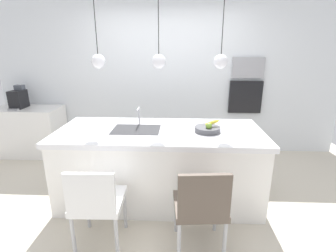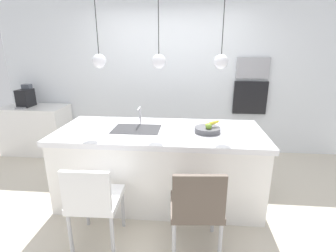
% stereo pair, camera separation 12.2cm
% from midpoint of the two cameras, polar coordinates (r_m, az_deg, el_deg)
% --- Properties ---
extents(floor, '(6.60, 6.60, 0.00)m').
position_cam_midpoint_polar(floor, '(3.38, -0.68, -15.55)').
color(floor, beige).
rests_on(floor, ground).
extents(back_wall, '(6.00, 0.10, 2.60)m').
position_cam_midpoint_polar(back_wall, '(4.51, 1.44, 10.55)').
color(back_wall, white).
rests_on(back_wall, ground).
extents(kitchen_island, '(2.42, 1.04, 0.90)m').
position_cam_midpoint_polar(kitchen_island, '(3.15, -0.71, -8.63)').
color(kitchen_island, white).
rests_on(kitchen_island, ground).
extents(sink_basin, '(0.56, 0.40, 0.02)m').
position_cam_midpoint_polar(sink_basin, '(3.03, -5.98, -0.79)').
color(sink_basin, '#2D2D30').
rests_on(sink_basin, kitchen_island).
extents(faucet, '(0.02, 0.17, 0.22)m').
position_cam_midpoint_polar(faucet, '(3.19, -5.34, 2.92)').
color(faucet, silver).
rests_on(faucet, kitchen_island).
extents(fruit_bowl, '(0.30, 0.30, 0.15)m').
position_cam_midpoint_polar(fruit_bowl, '(2.93, 10.17, -0.72)').
color(fruit_bowl, '#4C4C51').
rests_on(fruit_bowl, kitchen_island).
extents(side_counter, '(1.10, 0.60, 0.84)m').
position_cam_midpoint_polar(side_counter, '(5.11, -26.94, -0.66)').
color(side_counter, white).
rests_on(side_counter, ground).
extents(coffee_machine, '(0.20, 0.35, 0.38)m').
position_cam_midpoint_polar(coffee_machine, '(5.04, -28.91, 5.69)').
color(coffee_machine, black).
rests_on(coffee_machine, side_counter).
extents(microwave, '(0.54, 0.08, 0.34)m').
position_cam_midpoint_polar(microwave, '(4.54, 19.37, 12.28)').
color(microwave, '#9E9EA3').
rests_on(microwave, back_wall).
extents(oven, '(0.56, 0.08, 0.56)m').
position_cam_midpoint_polar(oven, '(4.60, 18.76, 6.09)').
color(oven, black).
rests_on(oven, back_wall).
extents(chair_near, '(0.46, 0.48, 0.86)m').
position_cam_midpoint_polar(chair_near, '(2.49, -15.04, -15.72)').
color(chair_near, white).
rests_on(chair_near, ground).
extents(chair_middle, '(0.50, 0.49, 0.87)m').
position_cam_midpoint_polar(chair_middle, '(2.37, 8.04, -17.46)').
color(chair_middle, brown).
rests_on(chair_middle, ground).
extents(pendant_light_left, '(0.16, 0.16, 0.76)m').
position_cam_midpoint_polar(pendant_light_left, '(2.98, -14.11, 14.10)').
color(pendant_light_left, silver).
extents(pendant_light_center, '(0.16, 0.16, 0.76)m').
position_cam_midpoint_polar(pendant_light_center, '(2.84, -0.80, 14.46)').
color(pendant_light_center, silver).
extents(pendant_light_right, '(0.16, 0.16, 0.76)m').
position_cam_midpoint_polar(pendant_light_right, '(2.85, 13.15, 14.04)').
color(pendant_light_right, silver).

